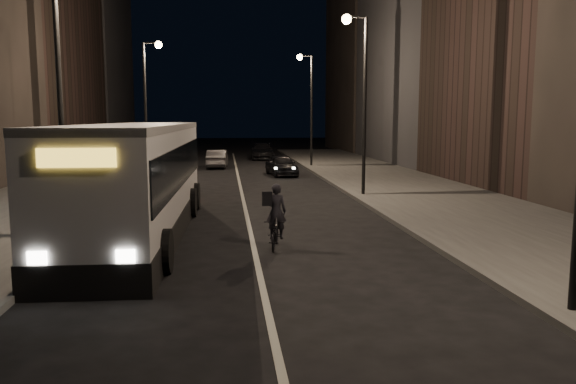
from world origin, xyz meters
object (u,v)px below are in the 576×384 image
object	(u,v)px
streetlight_right_mid	(359,81)
streetlight_left_near	(67,60)
car_far	(262,151)
streetlight_right_far	(308,95)
car_near	(281,165)
city_bus	(138,175)
car_mid	(217,159)
streetlight_left_far	(149,90)
cyclist_on_bicycle	(276,227)

from	to	relation	value
streetlight_right_mid	streetlight_left_near	xyz separation A→B (m)	(-10.66, -8.00, 0.00)
streetlight_left_near	car_far	size ratio (longest dim) A/B	1.63
streetlight_right_far	streetlight_left_near	bearing A→B (deg)	-113.96
car_near	city_bus	bearing A→B (deg)	-116.88
car_mid	car_far	distance (m)	9.22
streetlight_left_far	car_near	xyz separation A→B (m)	(8.12, 0.30, -4.70)
cyclist_on_bicycle	streetlight_left_far	bearing A→B (deg)	116.22
cyclist_on_bicycle	car_mid	bearing A→B (deg)	103.90
streetlight_right_far	streetlight_left_near	world-z (taller)	same
streetlight_right_mid	streetlight_left_far	distance (m)	14.62
streetlight_left_far	car_far	distance (m)	17.37
streetlight_right_far	city_bus	distance (m)	25.41
streetlight_left_near	car_far	distance (m)	34.03
car_mid	car_far	world-z (taller)	car_far
car_mid	car_near	bearing A→B (deg)	126.86
streetlight_right_far	car_near	size ratio (longest dim) A/B	2.08
streetlight_left_far	car_mid	distance (m)	8.88
streetlight_right_far	streetlight_right_mid	bearing A→B (deg)	-90.00
car_mid	car_far	bearing A→B (deg)	-112.35
streetlight_left_near	car_mid	size ratio (longest dim) A/B	2.00
streetlight_left_near	streetlight_left_far	bearing A→B (deg)	90.00
streetlight_left_near	cyclist_on_bicycle	world-z (taller)	streetlight_left_near
streetlight_right_far	cyclist_on_bicycle	world-z (taller)	streetlight_right_far
streetlight_left_far	city_bus	xyz separation A→B (m)	(1.83, -17.57, -3.46)
streetlight_right_far	streetlight_left_far	bearing A→B (deg)	-150.64
city_bus	car_near	distance (m)	18.99
car_far	streetlight_left_far	bearing A→B (deg)	-115.84
car_near	streetlight_right_far	bearing A→B (deg)	58.44
streetlight_right_mid	car_mid	xyz separation A→B (m)	(-6.71, 16.42, -4.69)
streetlight_left_far	streetlight_right_mid	bearing A→B (deg)	-43.16
streetlight_left_near	car_far	world-z (taller)	streetlight_left_near
cyclist_on_bicycle	streetlight_right_mid	bearing A→B (deg)	74.07
city_bus	car_far	size ratio (longest dim) A/B	2.63
car_near	streetlight_left_near	bearing A→B (deg)	-121.43
streetlight_left_far	city_bus	size ratio (longest dim) A/B	0.62
streetlight_left_far	car_far	bearing A→B (deg)	62.04
streetlight_left_far	car_near	distance (m)	9.39
streetlight_right_mid	car_mid	size ratio (longest dim) A/B	2.00
streetlight_right_mid	car_near	size ratio (longest dim) A/B	2.08
streetlight_right_mid	car_mid	world-z (taller)	streetlight_right_mid
city_bus	cyclist_on_bicycle	world-z (taller)	city_bus
streetlight_left_far	city_bus	world-z (taller)	streetlight_left_far
streetlight_right_far	streetlight_left_near	xyz separation A→B (m)	(-10.66, -24.00, 0.00)
cyclist_on_bicycle	car_far	world-z (taller)	cyclist_on_bicycle
streetlight_right_mid	streetlight_right_far	xyz separation A→B (m)	(0.00, 16.00, 0.00)
streetlight_left_near	city_bus	world-z (taller)	streetlight_left_near
streetlight_left_near	streetlight_left_far	world-z (taller)	same
car_mid	car_far	xyz separation A→B (m)	(3.89, 8.36, 0.05)
streetlight_left_near	city_bus	bearing A→B (deg)	13.10
city_bus	car_mid	distance (m)	24.12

